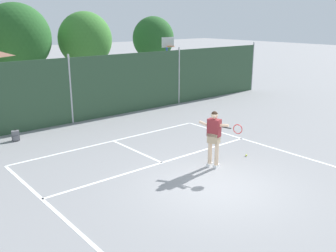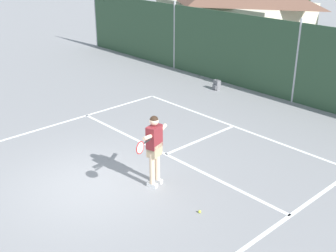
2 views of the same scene
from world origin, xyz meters
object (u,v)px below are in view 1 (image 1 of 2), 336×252
(backpack_grey, at_px, (16,136))
(tennis_ball, at_px, (246,155))
(basketball_hoop, at_px, (167,58))
(tennis_player, at_px, (214,134))

(backpack_grey, bearing_deg, tennis_ball, -51.14)
(basketball_hoop, xyz_separation_m, backpack_grey, (-10.32, -3.09, -2.12))
(basketball_hoop, xyz_separation_m, tennis_player, (-6.34, -9.94, -1.20))
(basketball_hoop, distance_m, tennis_player, 11.86)
(tennis_player, bearing_deg, basketball_hoop, 57.46)
(backpack_grey, bearing_deg, tennis_player, -59.91)
(tennis_player, bearing_deg, backpack_grey, 120.09)
(basketball_hoop, height_order, tennis_player, basketball_hoop)
(tennis_ball, bearing_deg, tennis_player, 177.85)
(basketball_hoop, xyz_separation_m, tennis_ball, (-4.74, -10.00, -2.28))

